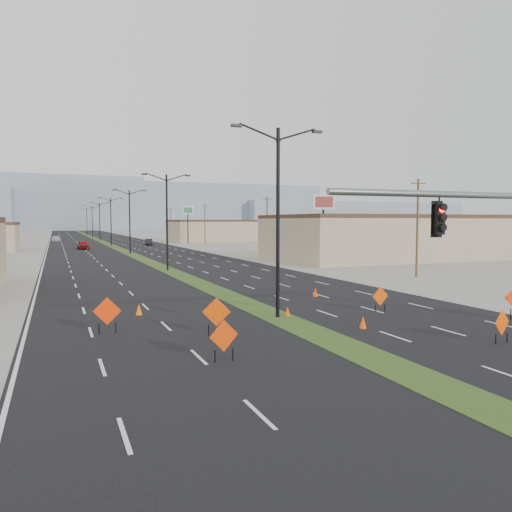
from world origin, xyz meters
name	(u,v)px	position (x,y,z in m)	size (l,w,h in m)	color
ground	(437,387)	(0.00, 0.00, 0.00)	(600.00, 600.00, 0.00)	gray
road_surface	(110,245)	(0.00, 100.00, 0.00)	(25.00, 400.00, 0.02)	black
median_strip	(110,245)	(0.00, 100.00, 0.00)	(2.00, 400.00, 0.04)	#334A1A
building_se_near	(401,238)	(34.00, 45.00, 2.75)	(36.00, 18.00, 5.50)	tan
building_se_far	(255,231)	(38.00, 110.00, 2.50)	(44.00, 16.00, 5.00)	tan
mesa_center	(143,207)	(40.00, 300.00, 14.00)	(220.00, 50.00, 28.00)	gray
mesa_east	(347,216)	(180.00, 290.00, 9.00)	(160.00, 50.00, 18.00)	gray
mesa_backdrop	(20,203)	(-30.00, 320.00, 16.00)	(140.00, 50.00, 32.00)	gray
streetlight_0	(278,216)	(0.00, 12.00, 5.42)	(5.15, 0.24, 10.02)	black
streetlight_1	(167,219)	(0.00, 40.00, 5.42)	(5.15, 0.24, 10.02)	black
streetlight_2	(130,219)	(0.00, 68.00, 5.42)	(5.15, 0.24, 10.02)	black
streetlight_3	(111,220)	(0.00, 96.00, 5.42)	(5.15, 0.24, 10.02)	black
streetlight_4	(100,220)	(0.00, 124.00, 5.42)	(5.15, 0.24, 10.02)	black
streetlight_5	(92,220)	(0.00, 152.00, 5.42)	(5.15, 0.24, 10.02)	black
streetlight_6	(87,220)	(0.00, 180.00, 5.42)	(5.15, 0.24, 10.02)	black
utility_pole_0	(417,226)	(20.00, 25.00, 4.67)	(1.60, 0.20, 9.00)	#4C3823
utility_pole_1	(267,224)	(20.00, 60.00, 4.67)	(1.60, 0.20, 9.00)	#4C3823
utility_pole_2	(205,223)	(20.00, 95.00, 4.67)	(1.60, 0.20, 9.00)	#4C3823
utility_pole_3	(171,223)	(20.00, 130.00, 4.67)	(1.60, 0.20, 9.00)	#4C3823
car_left	(83,245)	(-6.16, 84.84, 0.79)	(1.87, 4.64, 1.58)	maroon
car_mid	(149,242)	(7.69, 95.56, 0.69)	(1.45, 4.17, 1.37)	black
car_far	(56,239)	(-10.74, 123.05, 0.70)	(1.96, 4.82, 1.40)	silver
construction_sign_0	(224,337)	(-5.30, 5.08, 0.92)	(1.16, 0.29, 1.57)	red
construction_sign_1	(107,312)	(-8.80, 11.42, 0.99)	(1.24, 0.36, 1.69)	#FB3205
construction_sign_2	(216,313)	(-4.26, 9.29, 1.01)	(1.22, 0.49, 1.71)	#E14304
construction_sign_3	(502,324)	(6.38, 3.31, 0.85)	(1.06, 0.32, 1.45)	#ED4705
construction_sign_4	(380,297)	(6.13, 11.40, 0.84)	(1.08, 0.11, 1.43)	#DE4804
cone_0	(287,312)	(0.64, 12.11, 0.27)	(0.32, 0.32, 0.54)	#F64F05
cone_1	(363,322)	(2.68, 8.00, 0.30)	(0.36, 0.36, 0.60)	#F34A05
cone_2	(315,292)	(5.48, 17.83, 0.30)	(0.36, 0.36, 0.61)	#FF3D05
cone_3	(139,310)	(-6.76, 15.50, 0.31)	(0.38, 0.38, 0.63)	#F76505
pole_sign_east_near	(323,208)	(18.86, 40.34, 6.75)	(2.74, 0.85, 8.35)	black
pole_sign_east_far	(188,213)	(17.24, 99.30, 6.96)	(2.81, 0.93, 8.60)	black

